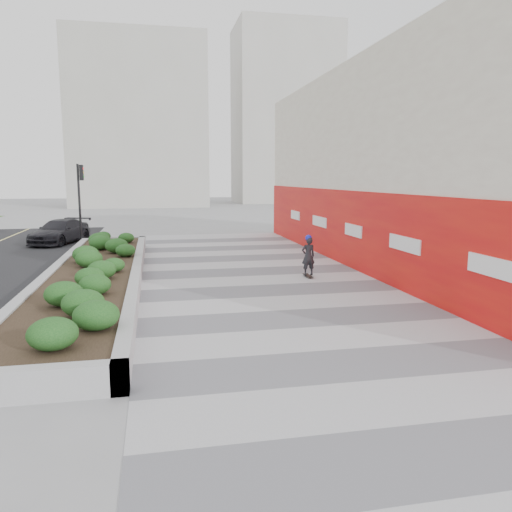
# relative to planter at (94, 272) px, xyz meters

# --- Properties ---
(ground) EXTENTS (160.00, 160.00, 0.00)m
(ground) POSITION_rel_planter_xyz_m (5.50, -7.00, -0.42)
(ground) COLOR gray
(ground) RESTS_ON ground
(walkway) EXTENTS (8.00, 36.00, 0.01)m
(walkway) POSITION_rel_planter_xyz_m (5.50, -4.00, -0.41)
(walkway) COLOR #A8A8AD
(walkway) RESTS_ON ground
(building) EXTENTS (6.04, 24.08, 8.00)m
(building) POSITION_rel_planter_xyz_m (12.48, 1.98, 3.56)
(building) COLOR beige
(building) RESTS_ON ground
(planter) EXTENTS (3.00, 18.00, 0.90)m
(planter) POSITION_rel_planter_xyz_m (0.00, 0.00, 0.00)
(planter) COLOR #9E9EA0
(planter) RESTS_ON ground
(traffic_signal_near) EXTENTS (0.33, 0.28, 4.20)m
(traffic_signal_near) POSITION_rel_planter_xyz_m (-1.73, 10.50, 2.34)
(traffic_signal_near) COLOR black
(traffic_signal_near) RESTS_ON ground
(distant_bldg_north_l) EXTENTS (16.00, 12.00, 20.00)m
(distant_bldg_north_l) POSITION_rel_planter_xyz_m (0.50, 48.00, 9.58)
(distant_bldg_north_l) COLOR #ADAAA3
(distant_bldg_north_l) RESTS_ON ground
(distant_bldg_north_r) EXTENTS (14.00, 10.00, 24.00)m
(distant_bldg_north_r) POSITION_rel_planter_xyz_m (20.50, 53.00, 11.58)
(distant_bldg_north_r) COLOR #ADAAA3
(distant_bldg_north_r) RESTS_ON ground
(manhole_cover) EXTENTS (0.44, 0.44, 0.01)m
(manhole_cover) POSITION_rel_planter_xyz_m (6.00, -4.00, -0.42)
(manhole_cover) COLOR #595654
(manhole_cover) RESTS_ON ground
(skateboarder) EXTENTS (0.53, 0.72, 1.52)m
(skateboarder) POSITION_rel_planter_xyz_m (7.27, -0.22, 0.35)
(skateboarder) COLOR beige
(skateboarder) RESTS_ON ground
(car_dark) EXTENTS (3.12, 4.72, 1.27)m
(car_dark) POSITION_rel_planter_xyz_m (-3.00, 11.33, 0.22)
(car_dark) COLOR black
(car_dark) RESTS_ON ground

